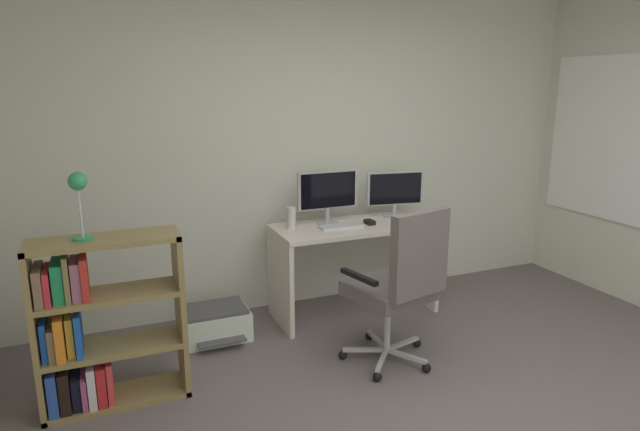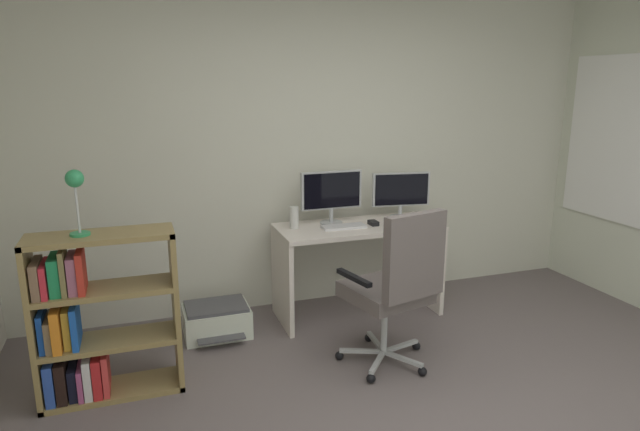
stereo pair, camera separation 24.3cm
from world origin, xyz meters
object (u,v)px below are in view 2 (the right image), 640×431
office_chair (396,282)px  printer (217,320)px  desk (358,250)px  keyboard (344,227)px  bookshelf (90,324)px  monitor_secondary (401,191)px  computer_mouse (373,223)px  desk_lamp (75,189)px  monitor_main (331,192)px  desktop_speaker (294,218)px

office_chair → printer: bearing=139.8°
desk → keyboard: (-0.14, -0.05, 0.22)m
bookshelf → printer: bookshelf is taller
monitor_secondary → bookshelf: (-2.39, -0.72, -0.51)m
computer_mouse → desk_lamp: 2.21m
desk → printer: size_ratio=2.69×
desk → computer_mouse: bearing=-20.3°
office_chair → printer: size_ratio=2.26×
desk_lamp → monitor_main: bearing=22.2°
monitor_main → keyboard: size_ratio=1.48×
computer_mouse → desk_lamp: size_ratio=0.27×
keyboard → office_chair: 0.87m
desk_lamp → bookshelf: bearing=-142.0°
computer_mouse → desktop_speaker: 0.64m
monitor_secondary → printer: bearing=-175.1°
bookshelf → desk_lamp: bearing=38.0°
monitor_main → computer_mouse: size_ratio=5.03×
monitor_secondary → desktop_speaker: size_ratio=2.85×
office_chair → monitor_secondary: bearing=61.9°
keyboard → printer: size_ratio=0.70×
desk → office_chair: size_ratio=1.19×
keyboard → desktop_speaker: desktop_speaker is taller
computer_mouse → office_chair: (-0.23, -0.86, -0.17)m
monitor_secondary → desk_lamp: size_ratio=1.29×
computer_mouse → desktop_speaker: desktop_speaker is taller
bookshelf → printer: size_ratio=2.09×
desktop_speaker → monitor_main: bearing=8.4°
monitor_secondary → printer: size_ratio=1.00×
monitor_main → monitor_secondary: bearing=0.0°
keyboard → computer_mouse: (0.26, 0.01, 0.01)m
printer → keyboard: bearing=-1.4°
bookshelf → monitor_main: bearing=22.2°
monitor_secondary → desk_lamp: bearing=-163.2°
computer_mouse → monitor_main: bearing=152.6°
monitor_secondary → computer_mouse: monitor_secondary is taller
desk → desktop_speaker: 0.60m
desk → office_chair: bearing=-97.4°
desk → keyboard: 0.27m
desktop_speaker → desk_lamp: bearing=-155.0°
bookshelf → printer: 1.06m
desk → computer_mouse: computer_mouse is taller
desk → desk_lamp: size_ratio=3.46×
keyboard → computer_mouse: computer_mouse is taller
monitor_main → desk_lamp: bearing=-157.8°
monitor_main → desk_lamp: (-1.77, -0.72, 0.27)m
monitor_main → office_chair: monitor_main is taller
monitor_main → keyboard: bearing=-74.7°
desk_lamp → printer: (0.81, 0.59, -1.16)m
monitor_secondary → desktop_speaker: 0.95m
computer_mouse → desk_lamp: (-2.07, -0.57, 0.51)m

